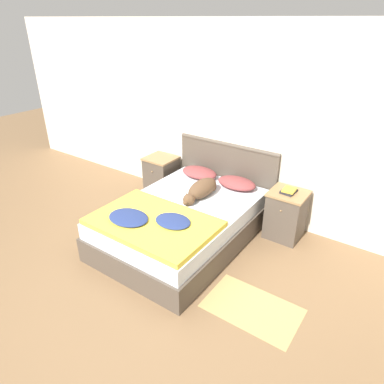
{
  "coord_description": "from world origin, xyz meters",
  "views": [
    {
      "loc": [
        2.08,
        -1.9,
        2.54
      ],
      "look_at": [
        -0.1,
        1.2,
        0.6
      ],
      "focal_mm": 32.0,
      "sensor_mm": 36.0,
      "label": 1
    }
  ],
  "objects_px": {
    "nightstand_right": "(286,215)",
    "pillow_left": "(199,173)",
    "nightstand_left": "(161,176)",
    "bed": "(182,223)",
    "dog": "(201,189)",
    "book_stack": "(289,191)",
    "pillow_right": "(237,183)"
  },
  "relations": [
    {
      "from": "nightstand_left",
      "to": "pillow_left",
      "type": "distance_m",
      "value": 0.76
    },
    {
      "from": "nightstand_left",
      "to": "pillow_right",
      "type": "bearing_deg",
      "value": -0.12
    },
    {
      "from": "nightstand_right",
      "to": "nightstand_left",
      "type": "bearing_deg",
      "value": 180.0
    },
    {
      "from": "nightstand_left",
      "to": "dog",
      "type": "xyz_separation_m",
      "value": [
        1.07,
        -0.49,
        0.28
      ]
    },
    {
      "from": "bed",
      "to": "nightstand_right",
      "type": "distance_m",
      "value": 1.31
    },
    {
      "from": "book_stack",
      "to": "nightstand_right",
      "type": "bearing_deg",
      "value": 65.35
    },
    {
      "from": "nightstand_left",
      "to": "pillow_left",
      "type": "relative_size",
      "value": 1.18
    },
    {
      "from": "bed",
      "to": "pillow_left",
      "type": "bearing_deg",
      "value": 110.2
    },
    {
      "from": "nightstand_right",
      "to": "pillow_left",
      "type": "relative_size",
      "value": 1.18
    },
    {
      "from": "pillow_left",
      "to": "bed",
      "type": "bearing_deg",
      "value": -69.8
    },
    {
      "from": "nightstand_left",
      "to": "dog",
      "type": "bearing_deg",
      "value": -24.37
    },
    {
      "from": "nightstand_right",
      "to": "pillow_left",
      "type": "bearing_deg",
      "value": -179.88
    },
    {
      "from": "bed",
      "to": "nightstand_right",
      "type": "bearing_deg",
      "value": 38.91
    },
    {
      "from": "pillow_left",
      "to": "book_stack",
      "type": "distance_m",
      "value": 1.32
    },
    {
      "from": "bed",
      "to": "dog",
      "type": "distance_m",
      "value": 0.49
    },
    {
      "from": "pillow_right",
      "to": "nightstand_right",
      "type": "bearing_deg",
      "value": 0.22
    },
    {
      "from": "pillow_left",
      "to": "book_stack",
      "type": "relative_size",
      "value": 2.55
    },
    {
      "from": "nightstand_left",
      "to": "dog",
      "type": "relative_size",
      "value": 0.86
    },
    {
      "from": "dog",
      "to": "bed",
      "type": "bearing_deg",
      "value": -99.21
    },
    {
      "from": "pillow_right",
      "to": "dog",
      "type": "height_order",
      "value": "dog"
    },
    {
      "from": "nightstand_right",
      "to": "book_stack",
      "type": "relative_size",
      "value": 3.01
    },
    {
      "from": "book_stack",
      "to": "pillow_left",
      "type": "bearing_deg",
      "value": 179.95
    },
    {
      "from": "nightstand_left",
      "to": "nightstand_right",
      "type": "relative_size",
      "value": 1.0
    },
    {
      "from": "nightstand_right",
      "to": "pillow_left",
      "type": "height_order",
      "value": "nightstand_right"
    },
    {
      "from": "pillow_right",
      "to": "book_stack",
      "type": "bearing_deg",
      "value": -0.1
    },
    {
      "from": "nightstand_right",
      "to": "dog",
      "type": "relative_size",
      "value": 0.86
    },
    {
      "from": "dog",
      "to": "book_stack",
      "type": "bearing_deg",
      "value": 26.61
    },
    {
      "from": "nightstand_right",
      "to": "pillow_right",
      "type": "distance_m",
      "value": 0.76
    },
    {
      "from": "nightstand_right",
      "to": "book_stack",
      "type": "height_order",
      "value": "book_stack"
    },
    {
      "from": "nightstand_left",
      "to": "pillow_left",
      "type": "bearing_deg",
      "value": -0.22
    },
    {
      "from": "bed",
      "to": "nightstand_left",
      "type": "xyz_separation_m",
      "value": [
        -1.02,
        0.82,
        0.07
      ]
    },
    {
      "from": "bed",
      "to": "dog",
      "type": "bearing_deg",
      "value": 80.79
    }
  ]
}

